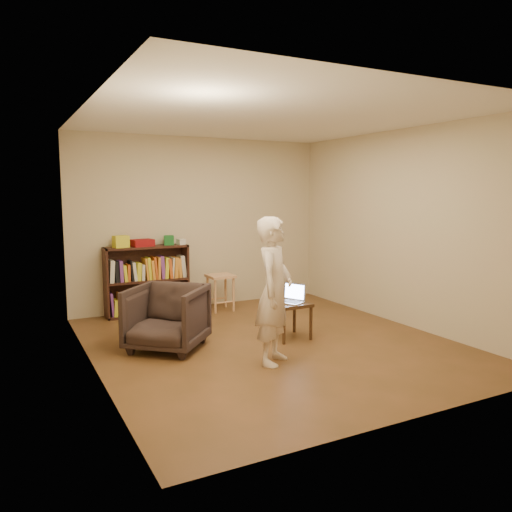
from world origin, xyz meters
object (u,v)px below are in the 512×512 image
bookshelf (147,284)px  side_table (289,308)px  armchair (167,318)px  stool (220,282)px  person (274,291)px  laptop (292,298)px

bookshelf → side_table: bookshelf is taller
bookshelf → armchair: bearing=-98.0°
bookshelf → side_table: (1.21, -2.01, -0.07)m
side_table → stool: bearing=95.7°
armchair → person: 1.34m
laptop → person: person is taller
stool → armchair: size_ratio=0.67×
bookshelf → person: person is taller
armchair → laptop: 1.52m
stool → person: 2.47m
stool → side_table: stool is taller
bookshelf → armchair: (-0.24, -1.75, -0.07)m
armchair → side_table: 1.48m
stool → armchair: armchair is taller
bookshelf → stool: bookshelf is taller
laptop → person: (-0.63, -0.69, 0.26)m
armchair → side_table: armchair is taller
person → laptop: bearing=3.8°
side_table → person: (-0.60, -0.69, 0.39)m
stool → person: size_ratio=0.36×
stool → person: person is taller
side_table → person: person is taller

